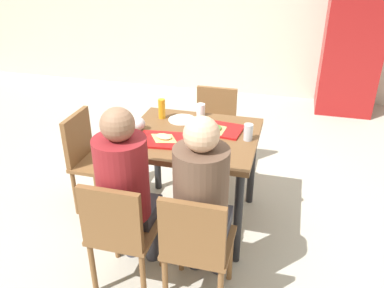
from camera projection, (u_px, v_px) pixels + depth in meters
name	position (u px, v px, depth m)	size (l,w,h in m)	color
ground_plane	(192.00, 220.00, 3.31)	(10.00, 10.00, 0.02)	#B2AD9E
main_table	(192.00, 148.00, 3.01)	(0.97, 0.87, 0.78)	brown
chair_near_left	(120.00, 229.00, 2.44)	(0.40, 0.40, 0.84)	brown
chair_near_right	(196.00, 243.00, 2.33)	(0.40, 0.40, 0.84)	brown
chair_far_side	(214.00, 126.00, 3.79)	(0.40, 0.40, 0.84)	brown
chair_left_end	(90.00, 155.00, 3.28)	(0.40, 0.40, 0.84)	brown
person_in_red	(126.00, 184.00, 2.45)	(0.32, 0.42, 1.25)	#383842
person_in_brown_jacket	(202.00, 195.00, 2.34)	(0.32, 0.42, 1.25)	#383842
tray_red_near	(164.00, 140.00, 2.86)	(0.36, 0.26, 0.02)	#B21414
tray_red_far	(218.00, 129.00, 3.02)	(0.36, 0.26, 0.02)	#B21414
paper_plate_center	(182.00, 120.00, 3.19)	(0.22, 0.22, 0.01)	white
paper_plate_near_edge	(204.00, 151.00, 2.71)	(0.22, 0.22, 0.01)	white
pizza_slice_a	(164.00, 137.00, 2.86)	(0.21, 0.18, 0.02)	#DBAD60
pizza_slice_b	(214.00, 128.00, 3.00)	(0.23, 0.23, 0.02)	#DBAD60
plastic_cup_a	(201.00, 110.00, 3.25)	(0.07, 0.07, 0.10)	white
plastic_cup_b	(181.00, 152.00, 2.61)	(0.07, 0.07, 0.10)	white
soda_can	(248.00, 132.00, 2.85)	(0.07, 0.07, 0.12)	#B7BCC6
condiment_bottle	(162.00, 109.00, 3.19)	(0.06, 0.06, 0.16)	orange
foil_bundle	(139.00, 124.00, 3.01)	(0.10, 0.10, 0.10)	silver
drink_fridge	(353.00, 39.00, 5.02)	(0.70, 0.60, 1.90)	maroon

